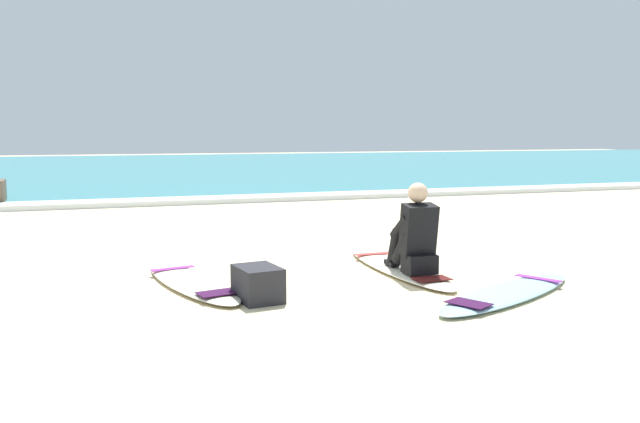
% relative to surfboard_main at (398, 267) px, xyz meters
% --- Properties ---
extents(ground_plane, '(80.00, 80.00, 0.00)m').
position_rel_surfboard_main_xyz_m(ground_plane, '(-1.03, 0.31, -0.04)').
color(ground_plane, beige).
extents(sea, '(80.00, 28.00, 0.10)m').
position_rel_surfboard_main_xyz_m(sea, '(-1.03, 21.54, 0.01)').
color(sea, teal).
rests_on(sea, ground).
extents(breaking_foam, '(80.00, 0.90, 0.11)m').
position_rel_surfboard_main_xyz_m(breaking_foam, '(-1.03, 7.84, 0.02)').
color(breaking_foam, white).
rests_on(breaking_foam, ground).
extents(surfboard_main, '(0.53, 2.41, 0.08)m').
position_rel_surfboard_main_xyz_m(surfboard_main, '(0.00, 0.00, 0.00)').
color(surfboard_main, '#EFE5C6').
rests_on(surfboard_main, ground).
extents(surfer_seated, '(0.38, 0.71, 0.95)m').
position_rel_surfboard_main_xyz_m(surfer_seated, '(0.01, -0.38, 0.40)').
color(surfer_seated, black).
rests_on(surfer_seated, surfboard_main).
extents(surfboard_spare_near, '(0.96, 2.18, 0.08)m').
position_rel_surfboard_main_xyz_m(surfboard_spare_near, '(-2.29, 0.01, 0.00)').
color(surfboard_spare_near, '#EFE5C6').
rests_on(surfboard_spare_near, ground).
extents(surfboard_spare_far, '(2.22, 1.50, 0.08)m').
position_rel_surfboard_main_xyz_m(surfboard_spare_far, '(0.48, -1.40, 0.00)').
color(surfboard_spare_far, '#9ED1E5').
rests_on(surfboard_spare_far, ground).
extents(beach_bag, '(0.43, 0.53, 0.32)m').
position_rel_surfboard_main_xyz_m(beach_bag, '(-1.80, -0.78, 0.12)').
color(beach_bag, '#232328').
rests_on(beach_bag, ground).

